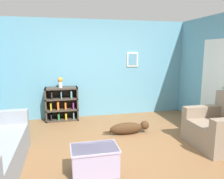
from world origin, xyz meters
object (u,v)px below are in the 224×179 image
(coffee_table, at_px, (95,159))
(vase, at_px, (60,82))
(recliner_chair, at_px, (221,128))
(bookshelf, at_px, (62,104))
(dog, at_px, (129,128))

(coffee_table, xyz_separation_m, vase, (-0.46, 2.70, 0.79))
(coffee_table, bearing_deg, recliner_chair, 9.51)
(bookshelf, bearing_deg, recliner_chair, -38.28)
(bookshelf, bearing_deg, vase, -133.72)
(dog, height_order, vase, vase)
(bookshelf, height_order, recliner_chair, recliner_chair)
(bookshelf, relative_size, dog, 0.84)
(coffee_table, xyz_separation_m, dog, (0.96, 1.38, -0.09))
(recliner_chair, bearing_deg, bookshelf, 141.72)
(dog, bearing_deg, recliner_chair, -32.54)
(dog, bearing_deg, coffee_table, -124.81)
(coffee_table, bearing_deg, vase, 99.75)
(dog, relative_size, vase, 3.91)
(recliner_chair, distance_m, coffee_table, 2.51)
(bookshelf, height_order, coffee_table, bookshelf)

